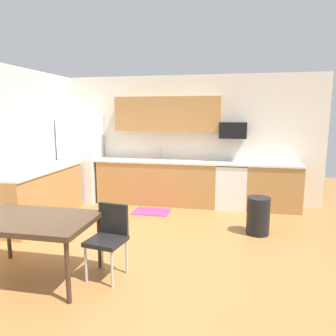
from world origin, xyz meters
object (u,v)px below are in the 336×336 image
Objects in this scene: refrigerator at (82,159)px; dining_table at (32,223)px; chair_near_table at (109,234)px; microwave at (233,130)px; trash_bin at (258,216)px; oven_range at (231,185)px.

refrigerator is 3.44m from dining_table.
chair_near_table reaches higher than dining_table.
microwave is (3.23, 0.18, 0.64)m from refrigerator.
refrigerator reaches higher than trash_bin.
refrigerator is at bearing -176.81° from microwave.
trash_bin is (0.44, -1.42, -0.16)m from oven_range.
oven_range is at bearing 107.03° from trash_bin.
chair_near_table is 1.42× the size of trash_bin.
refrigerator is 3.30m from microwave.
refrigerator is 2.04× the size of oven_range.
dining_table is (1.01, -3.28, -0.26)m from refrigerator.
oven_range is at bearing 65.98° from chair_near_table.
chair_near_table is at bearing 15.98° from dining_table.
refrigerator reaches higher than oven_range.
microwave is 3.67m from chair_near_table.
trash_bin is at bearing 42.90° from chair_near_table.
trash_bin is (3.67, -1.34, -0.63)m from refrigerator.
microwave reaches higher than oven_range.
dining_table reaches higher than trash_bin.
chair_near_table is (-1.39, -3.12, 0.05)m from oven_range.
dining_table is at bearing -72.90° from refrigerator.
refrigerator is 3.27m from oven_range.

